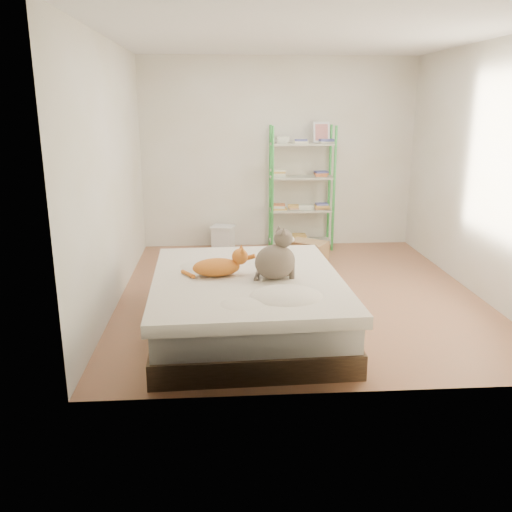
{
  "coord_description": "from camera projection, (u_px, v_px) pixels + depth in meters",
  "views": [
    {
      "loc": [
        -0.84,
        -5.49,
        1.99
      ],
      "look_at": [
        -0.51,
        -0.68,
        0.62
      ],
      "focal_mm": 38.0,
      "sensor_mm": 36.0,
      "label": 1
    }
  ],
  "objects": [
    {
      "name": "orange_cat",
      "position": [
        216.0,
        265.0,
        4.73
      ],
      "size": [
        0.52,
        0.31,
        0.2
      ],
      "primitive_type": null,
      "rotation": [
        0.0,
        0.0,
        0.1
      ],
      "color": "orange",
      "rests_on": "bed"
    },
    {
      "name": "white_bin",
      "position": [
        223.0,
        238.0,
        7.55
      ],
      "size": [
        0.37,
        0.35,
        0.34
      ],
      "rotation": [
        0.0,
        0.0,
        -0.32
      ],
      "color": "silver",
      "rests_on": "ground"
    },
    {
      "name": "cardboard_box",
      "position": [
        307.0,
        254.0,
        6.79
      ],
      "size": [
        0.57,
        0.61,
        0.37
      ],
      "rotation": [
        0.0,
        0.0,
        -0.58
      ],
      "color": "#AB7C4E",
      "rests_on": "ground"
    },
    {
      "name": "grey_cat",
      "position": [
        275.0,
        254.0,
        4.62
      ],
      "size": [
        0.47,
        0.43,
        0.44
      ],
      "primitive_type": null,
      "rotation": [
        0.0,
        0.0,
        1.9
      ],
      "color": "#786A57",
      "rests_on": "bed"
    },
    {
      "name": "bed",
      "position": [
        247.0,
        304.0,
        4.82
      ],
      "size": [
        1.7,
        2.09,
        0.52
      ],
      "rotation": [
        0.0,
        0.0,
        0.03
      ],
      "color": "brown",
      "rests_on": "ground"
    },
    {
      "name": "room",
      "position": [
        301.0,
        173.0,
        5.52
      ],
      "size": [
        3.81,
        4.21,
        2.61
      ],
      "color": "#906449",
      "rests_on": "ground"
    },
    {
      "name": "shelf_unit",
      "position": [
        302.0,
        187.0,
        7.46
      ],
      "size": [
        0.88,
        0.36,
        1.74
      ],
      "color": "green",
      "rests_on": "ground"
    }
  ]
}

